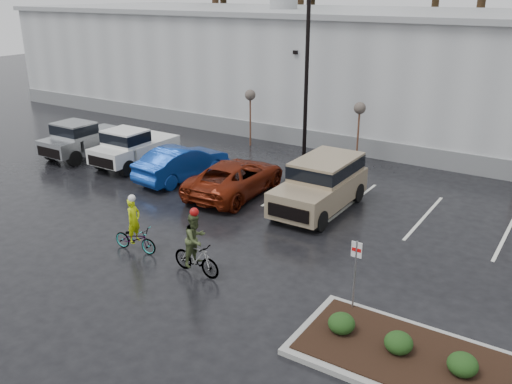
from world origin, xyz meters
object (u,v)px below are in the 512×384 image
Objects in this scene: car_red at (236,177)px; suv_tan at (319,186)px; sapling_west at (250,98)px; sapling_mid at (360,111)px; pickup_silver at (89,137)px; cyclist_hivis at (135,233)px; cyclist_olive at (196,250)px; lamppost at (307,49)px; fire_lane_sign at (355,268)px; pickup_white at (139,145)px; car_blue at (182,163)px.

suv_tan reaches higher than car_red.
car_red is (3.75, -6.86, -1.97)m from sapling_west.
pickup_silver is (-12.77, -6.23, -1.75)m from sapling_mid.
pickup_silver is at bearing -6.57° from car_red.
cyclist_hivis is 0.92× the size of cyclist_olive.
pickup_silver is (-10.27, -5.23, -4.71)m from lamppost.
sapling_west is 17.46m from fire_lane_sign.
lamppost reaches higher than cyclist_hivis.
sapling_west reaches higher than suv_tan.
lamppost is at bearing 35.69° from pickup_white.
car_red is (-2.75, -6.86, -1.97)m from sapling_mid.
sapling_mid is 13.54m from cyclist_olive.
cyclist_hivis is (10.30, -7.04, -0.33)m from pickup_silver.
sapling_west is at bearing 139.28° from suv_tan.
car_red is at bearing 27.30° from cyclist_olive.
lamppost reaches higher than car_blue.
sapling_mid is at bearing -114.78° from car_red.
sapling_west is 9.02m from pickup_silver.
sapling_mid is 0.59× the size of car_red.
sapling_mid is at bearing 21.80° from lamppost.
cyclist_hivis is (0.28, -6.41, -0.10)m from car_red.
car_blue is at bearing -121.82° from lamppost.
pickup_white is 3.46m from car_blue.
fire_lane_sign is 12.88m from car_blue.
sapling_west is 8.07m from car_red.
lamppost is 9.67m from pickup_white.
cyclist_olive is at bearing -173.15° from fire_lane_sign.
car_blue is at bearing 45.06° from cyclist_olive.
pickup_white reaches higher than car_blue.
car_blue is (-11.28, 6.20, -0.61)m from fire_lane_sign.
pickup_silver is 2.32× the size of cyclist_olive.
pickup_silver is at bearing 63.66° from cyclist_olive.
car_blue is 2.16× the size of cyclist_olive.
lamppost is 1.70× the size of car_red.
suv_tan is (7.12, 0.02, 0.23)m from car_blue.
sapling_west is 0.62× the size of pickup_silver.
lamppost is 13.27m from cyclist_hivis.
pickup_silver is at bearing 178.59° from suv_tan.
sapling_west reaches higher than cyclist_olive.
fire_lane_sign is 0.41× the size of car_red.
sapling_mid reaches higher than car_blue.
lamppost is 1.77× the size of pickup_white.
cyclist_hivis is (-3.61, -6.70, -0.38)m from suv_tan.
sapling_mid reaches higher than car_red.
lamppost is at bearing 27.00° from pickup_silver.
pickup_white is at bearing 176.47° from suv_tan.
fire_lane_sign reaches higher than pickup_white.
fire_lane_sign is (5.30, -12.80, -1.32)m from sapling_mid.
car_blue is at bearing -7.63° from car_red.
car_blue is (0.52, -6.60, -1.93)m from sapling_west.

